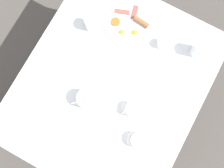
{
  "coord_description": "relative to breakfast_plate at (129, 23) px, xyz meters",
  "views": [
    {
      "loc": [
        0.12,
        -0.23,
        2.28
      ],
      "look_at": [
        0.0,
        0.0,
        0.77
      ],
      "focal_mm": 42.0,
      "sensor_mm": 36.0,
      "label": 1
    }
  ],
  "objects": [
    {
      "name": "creamer_jug",
      "position": [
        0.24,
        -0.03,
        0.02
      ],
      "size": [
        0.08,
        0.06,
        0.06
      ],
      "color": "white",
      "rests_on": "table"
    },
    {
      "name": "teacup_with_saucer_left",
      "position": [
        0.37,
        -0.6,
        0.02
      ],
      "size": [
        0.13,
        0.13,
        0.06
      ],
      "color": "white",
      "rests_on": "table"
    },
    {
      "name": "teacup_with_saucer_right",
      "position": [
        0.26,
        -0.46,
        0.02
      ],
      "size": [
        0.13,
        0.13,
        0.06
      ],
      "color": "white",
      "rests_on": "table"
    },
    {
      "name": "ground_plane",
      "position": [
        0.09,
        -0.38,
        -0.76
      ],
      "size": [
        8.0,
        8.0,
        0.0
      ],
      "primitive_type": "plane",
      "color": "#4C4742"
    },
    {
      "name": "teapot_near",
      "position": [
        0.01,
        -0.53,
        0.04
      ],
      "size": [
        0.14,
        0.15,
        0.12
      ],
      "rotation": [
        0.0,
        0.0,
        3.96
      ],
      "color": "white",
      "rests_on": "table"
    },
    {
      "name": "breakfast_plate",
      "position": [
        0.0,
        0.0,
        0.0
      ],
      "size": [
        0.3,
        0.3,
        0.04
      ],
      "color": "white",
      "rests_on": "table"
    },
    {
      "name": "fork_by_plate",
      "position": [
        0.24,
        -0.27,
        -0.01
      ],
      "size": [
        0.13,
        0.15,
        0.0
      ],
      "rotation": [
        0.0,
        0.0,
        5.56
      ],
      "color": "silver",
      "rests_on": "table"
    },
    {
      "name": "table",
      "position": [
        0.09,
        -0.38,
        -0.07
      ],
      "size": [
        1.04,
        1.23,
        0.75
      ],
      "color": "silver",
      "rests_on": "ground_plane"
    },
    {
      "name": "knife_by_plate",
      "position": [
        -0.25,
        -0.62,
        -0.01
      ],
      "size": [
        0.14,
        0.15,
        0.0
      ],
      "rotation": [
        0.0,
        0.0,
        5.52
      ],
      "color": "silver",
      "rests_on": "table"
    },
    {
      "name": "water_glass_tall",
      "position": [
        -0.19,
        -0.12,
        0.04
      ],
      "size": [
        0.08,
        0.08,
        0.1
      ],
      "color": "white",
      "rests_on": "table"
    },
    {
      "name": "napkin_folded",
      "position": [
        -0.16,
        -0.32,
        -0.01
      ],
      "size": [
        0.18,
        0.14,
        0.01
      ],
      "rotation": [
        0.0,
        0.0,
        0.21
      ],
      "color": "white",
      "rests_on": "table"
    },
    {
      "name": "wine_glass_spare",
      "position": [
        0.44,
        0.03,
        0.05
      ],
      "size": [
        0.08,
        0.08,
        0.12
      ],
      "color": "white",
      "rests_on": "table"
    }
  ]
}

